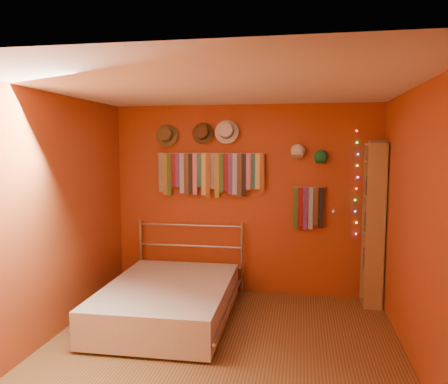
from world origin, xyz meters
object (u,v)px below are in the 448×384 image
Objects in this scene: bed at (168,300)px; reading_lamp at (334,211)px; tie_rack at (210,172)px; bookshelf at (377,224)px.

reading_lamp is at bearing 24.22° from bed.
bookshelf is (2.11, -0.15, -0.60)m from tie_rack.
reading_lamp is (1.59, -0.16, -0.45)m from tie_rack.
reading_lamp is 0.15× the size of bed.
tie_rack is at bearing 175.82° from bookshelf.
reading_lamp is 0.15× the size of bookshelf.
tie_rack is 2.20m from bookshelf.
reading_lamp is 0.54m from bookshelf.
tie_rack is at bearing 74.59° from bed.
bookshelf is 2.66m from bed.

